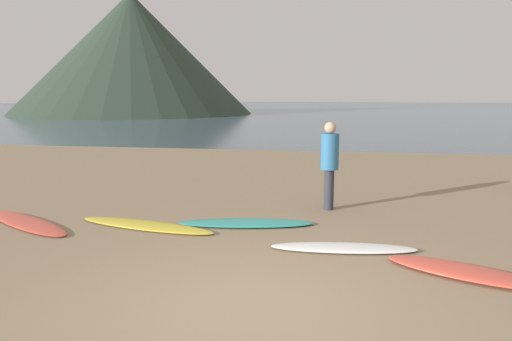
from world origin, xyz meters
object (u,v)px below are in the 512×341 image
object	(u,v)px
surfboard_4	(465,272)
person_0	(330,158)
surfboard_1	(146,225)
surfboard_0	(27,223)
surfboard_2	(246,223)
surfboard_3	(344,248)

from	to	relation	value
surfboard_4	person_0	distance (m)	3.76
surfboard_1	surfboard_0	bearing A→B (deg)	-161.92
person_0	surfboard_2	bearing A→B (deg)	148.96
surfboard_0	person_0	xyz separation A→B (m)	(5.02, 1.99, 0.96)
surfboard_3	person_0	distance (m)	2.66
surfboard_3	surfboard_4	size ratio (longest dim) A/B	1.08
surfboard_0	surfboard_3	size ratio (longest dim) A/B	1.18
surfboard_3	surfboard_0	bearing A→B (deg)	169.61
surfboard_1	surfboard_2	bearing A→B (deg)	27.21
surfboard_2	person_0	distance (m)	2.15
surfboard_0	surfboard_3	bearing A→B (deg)	25.60
surfboard_2	person_0	xyz separation A→B (m)	(1.35, 1.37, 0.96)
surfboard_1	surfboard_3	size ratio (longest dim) A/B	1.23
surfboard_0	person_0	bearing A→B (deg)	52.30
person_0	surfboard_4	bearing A→B (deg)	-137.77
surfboard_3	surfboard_4	distance (m)	1.64
surfboard_0	person_0	world-z (taller)	person_0
surfboard_1	person_0	world-z (taller)	person_0
surfboard_0	surfboard_2	xyz separation A→B (m)	(3.68, 0.62, 0.00)
surfboard_0	person_0	size ratio (longest dim) A/B	1.46
surfboard_0	surfboard_2	distance (m)	3.73
surfboard_0	surfboard_1	xyz separation A→B (m)	(2.05, 0.20, -0.00)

